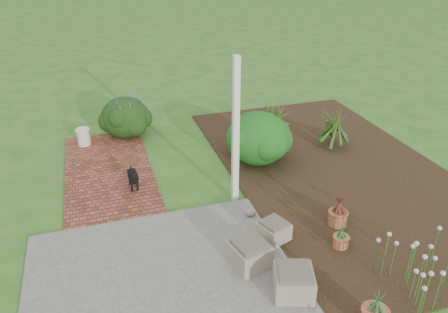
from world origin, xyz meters
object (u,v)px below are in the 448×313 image
object	(u,v)px
black_dog	(133,177)
cream_ceramic_urn	(84,137)
stone_trough_near	(294,283)
evergreen_shrub	(258,137)

from	to	relation	value
black_dog	cream_ceramic_urn	distance (m)	2.29
cream_ceramic_urn	stone_trough_near	bearing A→B (deg)	-65.67
evergreen_shrub	black_dog	bearing A→B (deg)	-171.42
cream_ceramic_urn	evergreen_shrub	distance (m)	3.74
stone_trough_near	black_dog	world-z (taller)	black_dog
stone_trough_near	evergreen_shrub	size ratio (longest dim) A/B	0.39
stone_trough_near	cream_ceramic_urn	xyz separation A→B (m)	(-2.39, 5.29, 0.02)
black_dog	stone_trough_near	bearing A→B (deg)	-65.73
black_dog	evergreen_shrub	xyz separation A→B (m)	(2.48, 0.37, 0.26)
cream_ceramic_urn	evergreen_shrub	bearing A→B (deg)	-28.49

